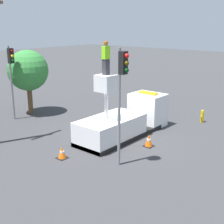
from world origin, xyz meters
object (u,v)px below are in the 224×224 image
at_px(fire_hydrant, 202,116).
at_px(traffic_cone_rear, 62,153).
at_px(traffic_light_across, 11,68).
at_px(traffic_cone_curbside, 149,141).
at_px(traffic_light_pole, 122,85).
at_px(worker, 106,58).
at_px(bucket_truck, 125,122).
at_px(tree_left_bg, 28,71).

bearing_deg(fire_hydrant, traffic_cone_rear, 164.26).
relative_size(traffic_light_across, traffic_cone_curbside, 7.23).
xyz_separation_m(traffic_light_pole, traffic_cone_rear, (-1.26, 2.78, -3.62)).
relative_size(fire_hydrant, traffic_cone_curbside, 1.25).
bearing_deg(fire_hydrant, worker, 160.24).
distance_m(bucket_truck, tree_left_bg, 8.62).
bearing_deg(traffic_light_across, bucket_truck, -72.48).
xyz_separation_m(bucket_truck, traffic_light_across, (-2.47, 7.81, 2.78)).
xyz_separation_m(traffic_light_across, traffic_cone_curbside, (1.86, -9.96, -3.28)).
bearing_deg(tree_left_bg, traffic_cone_curbside, -88.66).
distance_m(bucket_truck, worker, 4.27).
height_order(fire_hydrant, tree_left_bg, tree_left_bg).
xyz_separation_m(fire_hydrant, traffic_cone_rear, (-10.09, 2.84, -0.14)).
bearing_deg(worker, tree_left_bg, 84.15).
bearing_deg(traffic_cone_curbside, traffic_light_pole, -173.56).
bearing_deg(traffic_light_across, fire_hydrant, -52.88).
relative_size(traffic_cone_rear, tree_left_bg, 0.13).
relative_size(traffic_cone_curbside, tree_left_bg, 0.15).
xyz_separation_m(worker, traffic_cone_curbside, (1.09, -2.15, -4.43)).
relative_size(traffic_light_pole, tree_left_bg, 1.17).
distance_m(traffic_light_across, traffic_cone_curbside, 10.65).
distance_m(fire_hydrant, traffic_cone_curbside, 5.98).
bearing_deg(traffic_light_across, traffic_light_pole, -95.58).
xyz_separation_m(fire_hydrant, tree_left_bg, (-6.21, 10.78, 2.79)).
bearing_deg(traffic_cone_curbside, fire_hydrant, -3.70).
distance_m(worker, fire_hydrant, 8.66).
relative_size(bucket_truck, fire_hydrant, 7.63).
distance_m(fire_hydrant, traffic_cone_rear, 10.48).
bearing_deg(traffic_light_across, tree_left_bg, 15.08).
height_order(bucket_truck, fire_hydrant, bucket_truck).
bearing_deg(fire_hydrant, traffic_cone_curbside, 176.30).
bearing_deg(traffic_cone_curbside, traffic_light_across, 100.57).
bearing_deg(traffic_light_across, worker, -84.36).
xyz_separation_m(traffic_light_pole, tree_left_bg, (2.62, 10.72, -0.69)).
bearing_deg(traffic_cone_rear, bucket_truck, -3.75).
xyz_separation_m(bucket_truck, traffic_cone_rear, (-4.73, 0.31, -0.54)).
distance_m(worker, traffic_light_pole, 3.16).
bearing_deg(worker, bucket_truck, 0.00).
bearing_deg(traffic_cone_curbside, bucket_truck, 74.22).
distance_m(traffic_cone_curbside, tree_left_bg, 10.79).
relative_size(fire_hydrant, traffic_cone_rear, 1.41).
height_order(traffic_light_across, traffic_cone_rear, traffic_light_across).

